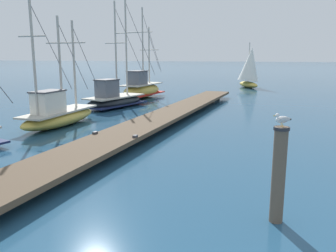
% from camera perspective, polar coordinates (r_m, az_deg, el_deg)
% --- Properties ---
extents(floating_dock, '(2.49, 24.05, 0.53)m').
position_cam_1_polar(floating_dock, '(16.57, -0.76, 1.59)').
color(floating_dock, brown).
rests_on(floating_dock, ground).
extents(fishing_boat_0, '(2.88, 6.94, 6.97)m').
position_cam_1_polar(fishing_boat_0, '(22.24, -8.90, 4.50)').
color(fishing_boat_0, black).
rests_on(fishing_boat_0, ground).
extents(fishing_boat_1, '(1.52, 6.04, 5.59)m').
position_cam_1_polar(fishing_boat_1, '(16.77, -17.67, 1.96)').
color(fishing_boat_1, gold).
rests_on(fishing_boat_1, ground).
extents(fishing_boat_3, '(2.23, 6.06, 6.79)m').
position_cam_1_polar(fishing_boat_3, '(27.09, -4.41, 6.18)').
color(fishing_boat_3, gold).
rests_on(fishing_boat_3, ground).
extents(mooring_piling, '(0.30, 0.30, 1.91)m').
position_cam_1_polar(mooring_piling, '(7.04, 17.78, -7.48)').
color(mooring_piling, brown).
rests_on(mooring_piling, ground).
extents(perched_seagull, '(0.33, 0.28, 0.27)m').
position_cam_1_polar(perched_seagull, '(6.78, 18.36, 1.09)').
color(perched_seagull, gold).
rests_on(perched_seagull, mooring_piling).
extents(distant_sailboat, '(3.09, 4.16, 4.53)m').
position_cam_1_polar(distant_sailboat, '(36.70, 13.33, 9.36)').
color(distant_sailboat, gold).
rests_on(distant_sailboat, ground).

